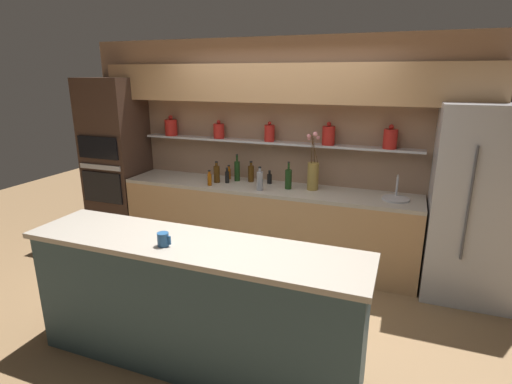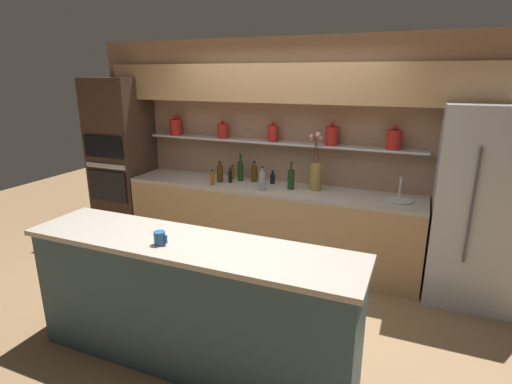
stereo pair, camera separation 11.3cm
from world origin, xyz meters
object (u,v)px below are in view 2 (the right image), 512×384
at_px(oven_tower, 122,160).
at_px(coffee_mug, 160,238).
at_px(bottle_spirit_4, 262,181).
at_px(bottle_spirit_8, 220,173).
at_px(sink_fixture, 399,199).
at_px(bottle_wine_0, 291,179).
at_px(bottle_sauce_5, 232,173).
at_px(bottle_sauce_1, 230,176).
at_px(bottle_wine_3, 240,171).
at_px(flower_vase, 316,174).
at_px(bottle_sauce_7, 213,179).
at_px(bottle_sauce_6, 273,178).
at_px(refrigerator, 487,207).
at_px(bottle_spirit_2, 254,173).

height_order(oven_tower, coffee_mug, oven_tower).
relative_size(bottle_spirit_4, bottle_spirit_8, 1.05).
height_order(sink_fixture, bottle_wine_0, bottle_wine_0).
height_order(bottle_wine_0, bottle_sauce_5, bottle_wine_0).
relative_size(oven_tower, bottle_sauce_1, 11.48).
distance_m(bottle_wine_3, bottle_spirit_8, 0.26).
relative_size(flower_vase, sink_fixture, 2.39).
distance_m(sink_fixture, bottle_spirit_8, 2.07).
bearing_deg(bottle_wine_0, bottle_wine_3, 170.18).
distance_m(bottle_wine_3, coffee_mug, 2.21).
xyz_separation_m(bottle_wine_0, bottle_wine_3, (-0.69, 0.12, 0.01)).
height_order(oven_tower, sink_fixture, oven_tower).
bearing_deg(oven_tower, bottle_wine_0, 0.30).
bearing_deg(oven_tower, sink_fixture, 0.20).
relative_size(sink_fixture, bottle_sauce_7, 1.51).
height_order(bottle_sauce_5, bottle_sauce_6, bottle_sauce_5).
relative_size(flower_vase, bottle_spirit_4, 2.46).
distance_m(bottle_wine_0, bottle_sauce_7, 0.93).
bearing_deg(coffee_mug, bottle_sauce_6, 89.13).
distance_m(refrigerator, bottle_spirit_4, 2.26).
bearing_deg(bottle_wine_3, bottle_sauce_6, 2.73).
xyz_separation_m(refrigerator, oven_tower, (-4.37, 0.04, 0.10)).
bearing_deg(bottle_spirit_4, bottle_wine_3, 144.10).
bearing_deg(sink_fixture, bottle_wine_3, 176.33).
bearing_deg(bottle_wine_0, coffee_mug, -98.54).
bearing_deg(bottle_sauce_6, bottle_spirit_8, -164.28).
bearing_deg(bottle_sauce_6, bottle_wine_3, -177.27).
bearing_deg(bottle_wine_0, sink_fixture, 0.00).
relative_size(bottle_wine_3, bottle_spirit_4, 1.22).
distance_m(flower_vase, bottle_spirit_2, 0.80).
bearing_deg(bottle_wine_3, refrigerator, -3.62).
relative_size(refrigerator, bottle_sauce_1, 10.36).
distance_m(bottle_wine_3, bottle_sauce_7, 0.39).
relative_size(sink_fixture, bottle_wine_0, 0.89).
distance_m(flower_vase, sink_fixture, 0.92).
distance_m(bottle_spirit_2, bottle_sauce_6, 0.25).
relative_size(bottle_spirit_4, bottle_sauce_7, 1.47).
bearing_deg(bottle_sauce_7, bottle_spirit_2, 41.21).
bearing_deg(bottle_sauce_6, bottle_sauce_1, -163.03).
bearing_deg(bottle_spirit_8, bottle_sauce_7, -95.59).
bearing_deg(bottle_wine_0, bottle_spirit_8, -177.78).
relative_size(bottle_sauce_6, bottle_sauce_7, 0.87).
bearing_deg(flower_vase, bottle_sauce_5, 174.84).
xyz_separation_m(bottle_spirit_4, bottle_sauce_6, (0.01, 0.31, -0.05)).
bearing_deg(sink_fixture, bottle_sauce_6, 174.51).
bearing_deg(coffee_mug, bottle_spirit_4, 89.22).
distance_m(flower_vase, bottle_wine_0, 0.28).
xyz_separation_m(bottle_spirit_4, bottle_sauce_5, (-0.54, 0.34, -0.04)).
height_order(refrigerator, coffee_mug, refrigerator).
height_order(flower_vase, bottle_spirit_4, flower_vase).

